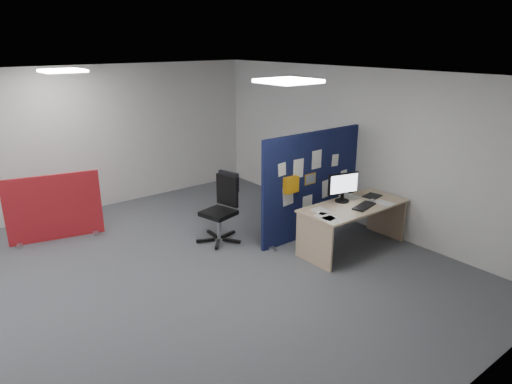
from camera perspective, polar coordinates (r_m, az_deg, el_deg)
floor at (r=6.13m, az=-17.68°, el=-13.09°), size 9.00×9.00×0.00m
ceiling at (r=5.29m, az=-20.58°, el=12.77°), size 9.00×7.00×0.02m
wall_back at (r=8.85m, az=-26.89°, el=4.95°), size 9.00×0.02×2.70m
wall_front at (r=2.86m, az=7.66°, el=-20.10°), size 9.00×0.02×2.70m
wall_right at (r=8.13m, az=12.22°, el=5.50°), size 0.02×7.00×2.70m
ceiling_lights at (r=6.03m, az=-19.57°, el=13.16°), size 4.10×4.10×0.04m
navy_divider at (r=7.49m, az=7.03°, el=0.89°), size 2.12×0.30×1.75m
main_desk at (r=7.21m, az=11.79°, el=-2.75°), size 1.75×0.78×0.73m
monitor_main at (r=7.15m, az=10.82°, el=0.74°), size 0.52×0.22×0.46m
keyboard at (r=7.06m, az=13.36°, el=-1.74°), size 0.48×0.28×0.02m
mouse at (r=7.32m, az=14.26°, el=-1.05°), size 0.11×0.08×0.03m
paper_tray at (r=7.56m, az=14.32°, el=-0.49°), size 0.31×0.26×0.01m
red_divider at (r=8.06m, az=-23.90°, el=-1.87°), size 1.43×0.37×1.09m
office_chair at (r=7.36m, az=-4.16°, el=-1.42°), size 0.73×0.71×1.10m
desk_papers at (r=6.91m, az=10.84°, el=-2.08°), size 1.40×0.85×0.00m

